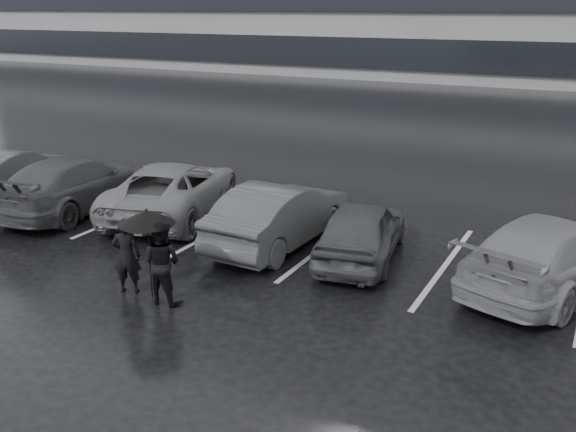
{
  "coord_description": "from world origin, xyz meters",
  "views": [
    {
      "loc": [
        6.28,
        -10.41,
        5.33
      ],
      "look_at": [
        0.36,
        1.0,
        1.1
      ],
      "focal_mm": 40.0,
      "sensor_mm": 36.0,
      "label": 1
    }
  ],
  "objects_px": {
    "car_main": "(361,230)",
    "pedestrian_left": "(127,256)",
    "car_west_b": "(173,189)",
    "car_west_c": "(74,184)",
    "car_east": "(552,253)",
    "car_west_a": "(280,214)",
    "car_west_d": "(11,172)",
    "pedestrian_right": "(162,262)"
  },
  "relations": [
    {
      "from": "car_west_a",
      "to": "pedestrian_left",
      "type": "distance_m",
      "value": 3.94
    },
    {
      "from": "car_west_d",
      "to": "car_east",
      "type": "distance_m",
      "value": 14.89
    },
    {
      "from": "car_west_a",
      "to": "car_east",
      "type": "height_order",
      "value": "car_west_a"
    },
    {
      "from": "car_west_c",
      "to": "pedestrian_left",
      "type": "relative_size",
      "value": 3.35
    },
    {
      "from": "car_west_a",
      "to": "car_west_d",
      "type": "relative_size",
      "value": 1.08
    },
    {
      "from": "car_main",
      "to": "pedestrian_left",
      "type": "xyz_separation_m",
      "value": [
        -3.38,
        -3.72,
        0.1
      ]
    },
    {
      "from": "car_west_a",
      "to": "car_west_c",
      "type": "distance_m",
      "value": 6.2
    },
    {
      "from": "pedestrian_right",
      "to": "car_main",
      "type": "bearing_deg",
      "value": -125.9
    },
    {
      "from": "car_west_b",
      "to": "car_east",
      "type": "relative_size",
      "value": 1.04
    },
    {
      "from": "car_main",
      "to": "car_west_d",
      "type": "bearing_deg",
      "value": -10.08
    },
    {
      "from": "car_west_c",
      "to": "pedestrian_right",
      "type": "relative_size",
      "value": 3.17
    },
    {
      "from": "car_east",
      "to": "pedestrian_right",
      "type": "height_order",
      "value": "pedestrian_right"
    },
    {
      "from": "car_east",
      "to": "pedestrian_left",
      "type": "xyz_separation_m",
      "value": [
        -7.24,
        -4.01,
        0.04
      ]
    },
    {
      "from": "car_main",
      "to": "car_west_b",
      "type": "distance_m",
      "value": 5.61
    },
    {
      "from": "car_main",
      "to": "car_west_d",
      "type": "distance_m",
      "value": 11.03
    },
    {
      "from": "car_west_b",
      "to": "car_west_d",
      "type": "bearing_deg",
      "value": -9.15
    },
    {
      "from": "car_west_b",
      "to": "car_west_d",
      "type": "distance_m",
      "value": 5.49
    },
    {
      "from": "car_main",
      "to": "car_west_a",
      "type": "xyz_separation_m",
      "value": [
        -2.02,
        -0.01,
        0.07
      ]
    },
    {
      "from": "car_west_a",
      "to": "pedestrian_right",
      "type": "xyz_separation_m",
      "value": [
        -0.47,
        -3.75,
        0.07
      ]
    },
    {
      "from": "car_west_b",
      "to": "car_west_c",
      "type": "relative_size",
      "value": 1.01
    },
    {
      "from": "car_main",
      "to": "car_west_b",
      "type": "height_order",
      "value": "car_west_b"
    },
    {
      "from": "car_west_a",
      "to": "pedestrian_left",
      "type": "height_order",
      "value": "pedestrian_left"
    },
    {
      "from": "car_main",
      "to": "car_west_c",
      "type": "bearing_deg",
      "value": -8.21
    },
    {
      "from": "car_west_a",
      "to": "car_west_b",
      "type": "height_order",
      "value": "car_west_a"
    },
    {
      "from": "car_main",
      "to": "pedestrian_right",
      "type": "relative_size",
      "value": 2.42
    },
    {
      "from": "car_west_b",
      "to": "pedestrian_left",
      "type": "bearing_deg",
      "value": 101.25
    },
    {
      "from": "car_main",
      "to": "car_west_d",
      "type": "xyz_separation_m",
      "value": [
        -11.03,
        0.03,
        0.02
      ]
    },
    {
      "from": "car_main",
      "to": "car_west_d",
      "type": "height_order",
      "value": "car_west_d"
    },
    {
      "from": "car_west_c",
      "to": "pedestrian_left",
      "type": "distance_m",
      "value": 5.95
    },
    {
      "from": "car_west_a",
      "to": "car_east",
      "type": "xyz_separation_m",
      "value": [
        5.88,
        0.31,
        -0.01
      ]
    },
    {
      "from": "car_west_a",
      "to": "pedestrian_right",
      "type": "bearing_deg",
      "value": 85.03
    },
    {
      "from": "car_west_c",
      "to": "pedestrian_right",
      "type": "xyz_separation_m",
      "value": [
        5.72,
        -3.52,
        0.06
      ]
    },
    {
      "from": "pedestrian_left",
      "to": "car_west_b",
      "type": "bearing_deg",
      "value": -87.36
    },
    {
      "from": "car_west_d",
      "to": "car_main",
      "type": "bearing_deg",
      "value": 168.42
    },
    {
      "from": "car_west_b",
      "to": "car_east",
      "type": "height_order",
      "value": "car_east"
    },
    {
      "from": "car_east",
      "to": "car_west_c",
      "type": "bearing_deg",
      "value": 20.32
    },
    {
      "from": "car_west_a",
      "to": "car_west_b",
      "type": "relative_size",
      "value": 0.86
    },
    {
      "from": "pedestrian_right",
      "to": "pedestrian_left",
      "type": "bearing_deg",
      "value": -5.29
    },
    {
      "from": "car_west_d",
      "to": "pedestrian_left",
      "type": "distance_m",
      "value": 8.52
    },
    {
      "from": "car_west_b",
      "to": "car_west_d",
      "type": "height_order",
      "value": "car_west_b"
    },
    {
      "from": "car_west_c",
      "to": "car_west_d",
      "type": "distance_m",
      "value": 2.83
    },
    {
      "from": "car_west_b",
      "to": "car_main",
      "type": "bearing_deg",
      "value": 158.0
    }
  ]
}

